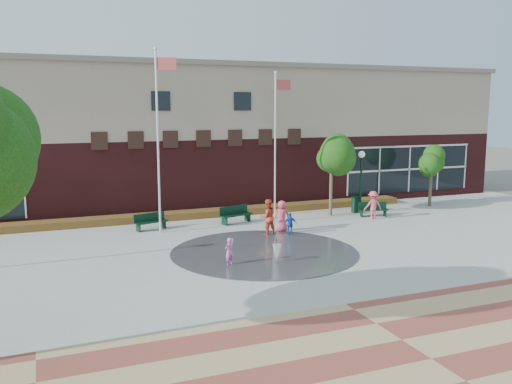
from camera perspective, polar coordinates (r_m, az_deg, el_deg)
name	(u,v)px	position (r m, az deg, el deg)	size (l,w,h in m)	color
ground	(293,271)	(21.82, 3.94, -8.29)	(120.00, 120.00, 0.00)	#666056
plaza_concrete	(256,247)	(25.34, 0.00, -5.81)	(46.00, 18.00, 0.01)	#A8A8A0
paver_band	(402,340)	(16.20, 15.09, -14.85)	(46.00, 6.00, 0.01)	#964439
splash_pad	(264,252)	(24.45, 0.87, -6.36)	(8.40, 8.40, 0.01)	#383A3D
library_building	(183,134)	(37.41, -7.72, 6.09)	(44.40, 10.40, 9.20)	#4D191B
flower_bed	(209,217)	(32.34, -5.00, -2.61)	(26.00, 1.20, 0.40)	#A92717
flagpole_left	(159,132)	(27.85, -10.21, 6.28)	(1.04, 0.46, 9.39)	white
flagpole_right	(276,136)	(32.09, 2.12, 5.91)	(1.05, 0.17, 8.52)	white
lamp_right	(361,175)	(33.55, 11.01, 1.80)	(0.40, 0.40, 3.83)	black
bench_left	(151,225)	(29.24, -10.99, -3.40)	(1.84, 0.95, 0.89)	black
bench_mid	(236,218)	(30.34, -2.13, -2.74)	(2.03, 1.13, 0.98)	black
bench_right	(373,212)	(32.91, 12.22, -2.08)	(1.78, 0.94, 0.86)	black
trash_can	(356,204)	(34.01, 10.47, -1.28)	(0.61, 0.61, 1.00)	black
tree_mid	(332,159)	(32.33, 7.96, 3.42)	(2.76, 2.76, 4.66)	#433828
tree_small_right	(432,163)	(36.95, 18.00, 2.94)	(2.30, 2.30, 3.93)	#433828
water_jet_a	(277,263)	(22.88, 2.20, -7.46)	(0.38, 0.38, 0.75)	white
water_jet_b	(232,249)	(25.08, -2.60, -5.98)	(0.19, 0.19, 0.43)	white
child_splash	(229,252)	(22.41, -2.87, -6.28)	(0.42, 0.28, 1.15)	#E260B8
adult_red	(267,217)	(27.51, 1.21, -2.66)	(0.90, 0.70, 1.85)	#D5432E
adult_pink	(282,216)	(28.31, 2.73, -2.55)	(0.80, 0.52, 1.64)	#D5465F
child_blue	(290,224)	(27.53, 3.61, -3.39)	(0.69, 0.29, 1.17)	#174AB4
person_bench	(373,205)	(32.02, 12.21, -1.38)	(1.07, 0.62, 1.66)	#DA5369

